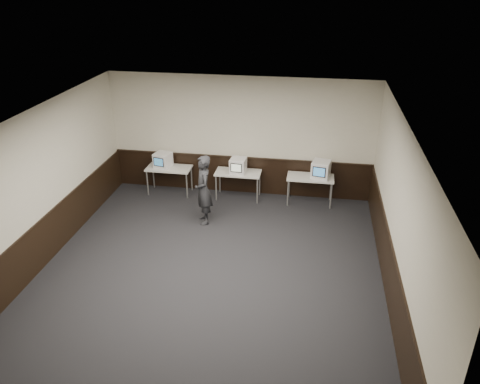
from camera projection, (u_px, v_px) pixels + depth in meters
name	position (u px, v px, depth m)	size (l,w,h in m)	color
floor	(209.00, 276.00, 9.48)	(8.00, 8.00, 0.00)	black
ceiling	(203.00, 124.00, 8.08)	(8.00, 8.00, 0.00)	white
back_wall	(241.00, 137.00, 12.33)	(7.00, 7.00, 0.00)	beige
front_wall	(126.00, 369.00, 5.23)	(7.00, 7.00, 0.00)	beige
left_wall	(35.00, 193.00, 9.29)	(8.00, 8.00, 0.00)	beige
right_wall	(399.00, 221.00, 8.27)	(8.00, 8.00, 0.00)	beige
wainscot_back	(240.00, 175.00, 12.79)	(6.98, 0.04, 1.00)	black
wainscot_left	(46.00, 240.00, 9.77)	(0.04, 7.98, 1.00)	black
wainscot_right	(389.00, 272.00, 8.75)	(0.04, 7.98, 1.00)	black
wainscot_rail	(240.00, 158.00, 12.55)	(6.98, 0.06, 0.04)	black
desk_left	(169.00, 170.00, 12.65)	(1.20, 0.60, 0.75)	silver
desk_center	(238.00, 174.00, 12.38)	(1.20, 0.60, 0.75)	silver
desk_right	(310.00, 179.00, 12.10)	(1.20, 0.60, 0.75)	silver
emac_left	(163.00, 160.00, 12.56)	(0.49, 0.51, 0.41)	white
emac_center	(238.00, 166.00, 12.22)	(0.43, 0.46, 0.40)	white
emac_right	(321.00, 169.00, 11.94)	(0.53, 0.54, 0.44)	white
person	(203.00, 190.00, 11.11)	(0.63, 0.41, 1.72)	#242529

